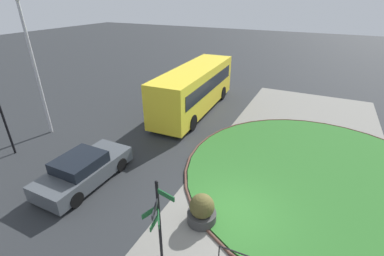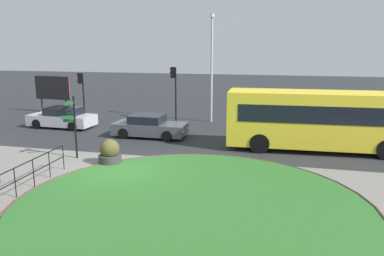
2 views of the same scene
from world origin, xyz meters
The scene contains 14 objects.
ground centered at (0.00, 0.00, 0.00)m, with size 120.00×120.00×0.00m, color #282B2D.
sidewalk_paving centered at (0.00, -1.73, 0.01)m, with size 32.00×8.54×0.02m, color gray.
grass_island centered at (3.98, -2.80, 0.05)m, with size 12.12×12.12×0.10m, color #2D6B28.
grass_kerb_ring centered at (3.98, -2.80, 0.06)m, with size 12.43×12.43×0.11m, color brown.
signpost_directional centered at (-2.89, 1.38, 1.82)m, with size 0.72×0.80×3.06m.
railing_grass_edge centered at (-2.32, -3.03, 0.71)m, with size 0.23×5.48×1.12m.
bus_yellow centered at (8.69, 5.78, 1.65)m, with size 9.50×2.80×3.07m.
car_near_lane centered at (-7.54, 7.78, 0.65)m, with size 4.42×2.00×1.37m.
car_far_lane centered at (-0.93, 6.56, 0.63)m, with size 4.35×1.92×1.34m.
traffic_light_near centered at (-0.92, 11.75, 2.85)m, with size 0.49×0.27×3.90m.
traffic_light_far centered at (-7.90, 11.07, 2.51)m, with size 0.49×0.27×3.41m.
lamppost_tall centered at (1.75, 12.12, 4.04)m, with size 0.32×0.32×7.50m.
billboard_left centered at (-11.45, 12.75, 1.99)m, with size 3.36×0.57×3.00m.
planter_near_signpost centered at (-0.81, 0.95, 0.53)m, with size 1.06×1.06×1.18m.
Camera 2 is at (6.93, -14.66, 5.33)m, focal length 35.96 mm.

